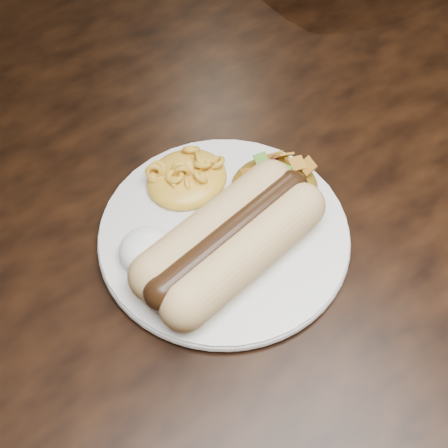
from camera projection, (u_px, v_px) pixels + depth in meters
floor at (172, 393)px, 1.24m from camera, size 4.00×4.00×0.00m
table at (134, 184)px, 0.71m from camera, size 1.60×0.90×0.75m
plate at (224, 234)px, 0.55m from camera, size 0.24×0.24×0.01m
hotdog at (230, 239)px, 0.51m from camera, size 0.15×0.09×0.04m
mac_and_cheese at (186, 171)px, 0.57m from camera, size 0.08×0.08×0.03m
sour_cream at (146, 246)px, 0.52m from camera, size 0.05×0.05×0.03m
taco_salad at (275, 184)px, 0.56m from camera, size 0.08×0.08×0.04m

